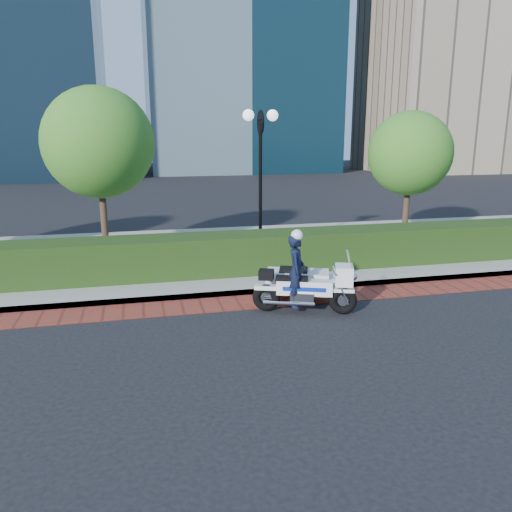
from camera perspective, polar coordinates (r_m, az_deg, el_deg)
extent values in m
plane|color=black|center=(9.95, 2.11, -7.97)|extent=(120.00, 120.00, 0.00)
cube|color=maroon|center=(11.31, 0.07, -5.21)|extent=(60.00, 1.00, 0.01)
cube|color=gray|center=(15.54, -3.81, 0.30)|extent=(60.00, 8.00, 0.15)
cube|color=black|center=(13.11, -2.07, 0.37)|extent=(18.00, 1.20, 1.00)
cylinder|color=black|center=(14.92, 0.49, 0.65)|extent=(0.30, 0.30, 0.30)
cylinder|color=black|center=(14.61, 0.50, 7.73)|extent=(0.10, 0.10, 3.70)
cylinder|color=black|center=(14.53, 0.52, 15.00)|extent=(0.04, 0.70, 0.70)
sphere|color=white|center=(14.46, -0.88, 15.80)|extent=(0.32, 0.32, 0.32)
sphere|color=white|center=(14.63, 1.90, 15.77)|extent=(0.32, 0.32, 0.32)
cylinder|color=#332319|center=(15.63, -16.98, 4.14)|extent=(0.20, 0.20, 2.17)
sphere|color=#29681A|center=(15.44, -17.56, 12.23)|extent=(3.20, 3.20, 3.20)
cylinder|color=#332319|center=(18.02, 16.75, 4.97)|extent=(0.20, 0.20, 1.92)
sphere|color=#29681A|center=(17.85, 17.18, 11.14)|extent=(2.80, 2.80, 2.80)
cube|color=gray|center=(56.89, 21.06, 23.35)|extent=(14.00, 12.00, 28.00)
torus|color=black|center=(10.66, 1.18, -4.77)|extent=(0.62, 0.38, 0.59)
torus|color=black|center=(10.63, 9.90, -5.05)|extent=(0.62, 0.38, 0.59)
cube|color=white|center=(10.53, 5.56, -3.58)|extent=(1.19, 0.68, 0.30)
cube|color=silver|center=(10.60, 5.29, -4.69)|extent=(0.59, 0.51, 0.25)
cube|color=white|center=(10.46, 10.02, -2.16)|extent=(0.51, 0.59, 0.40)
cube|color=silver|center=(10.39, 10.59, -0.51)|extent=(0.26, 0.46, 0.36)
cube|color=black|center=(10.49, 4.11, -2.60)|extent=(0.72, 0.49, 0.09)
cube|color=black|center=(10.51, 1.19, -2.13)|extent=(0.39, 0.38, 0.20)
cube|color=white|center=(11.30, 4.75, -2.93)|extent=(1.52, 1.07, 0.49)
cube|color=black|center=(11.23, 4.32, -1.60)|extent=(0.74, 0.64, 0.07)
torus|color=black|center=(11.78, 4.38, -3.37)|extent=(0.47, 0.29, 0.45)
imported|color=black|center=(10.44, 4.62, -1.71)|extent=(0.54, 0.66, 1.55)
sphere|color=white|center=(10.26, 4.70, 2.36)|extent=(0.25, 0.25, 0.25)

